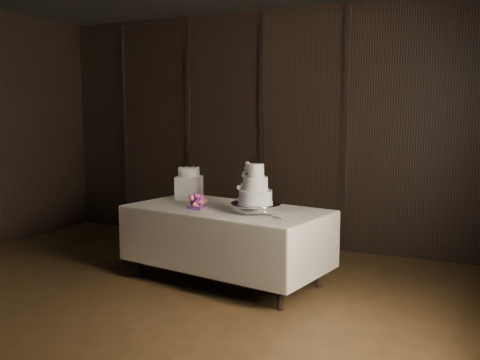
# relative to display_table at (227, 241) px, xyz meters

# --- Properties ---
(room) EXTENTS (6.08, 7.08, 3.08)m
(room) POSITION_rel_display_table_xyz_m (-0.34, -1.78, 1.08)
(room) COLOR black
(room) RESTS_ON ground
(display_table) EXTENTS (2.13, 1.35, 0.76)m
(display_table) POSITION_rel_display_table_xyz_m (0.00, 0.00, 0.00)
(display_table) COLOR beige
(display_table) RESTS_ON ground
(cake_stand) EXTENTS (0.62, 0.62, 0.09)m
(cake_stand) POSITION_rel_display_table_xyz_m (0.36, -0.10, 0.39)
(cake_stand) COLOR silver
(cake_stand) RESTS_ON display_table
(wedding_cake) EXTENTS (0.35, 0.31, 0.38)m
(wedding_cake) POSITION_rel_display_table_xyz_m (0.34, -0.12, 0.58)
(wedding_cake) COLOR white
(wedding_cake) RESTS_ON cake_stand
(bouquet) EXTENTS (0.28, 0.38, 0.17)m
(bouquet) POSITION_rel_display_table_xyz_m (-0.29, -0.08, 0.40)
(bouquet) COLOR #E85F7C
(bouquet) RESTS_ON display_table
(box_pedestal) EXTENTS (0.32, 0.32, 0.25)m
(box_pedestal) POSITION_rel_display_table_xyz_m (-0.63, 0.33, 0.47)
(box_pedestal) COLOR white
(box_pedestal) RESTS_ON display_table
(small_cake) EXTENTS (0.24, 0.24, 0.09)m
(small_cake) POSITION_rel_display_table_xyz_m (-0.63, 0.33, 0.64)
(small_cake) COLOR white
(small_cake) RESTS_ON box_pedestal
(cake_knife) EXTENTS (0.29, 0.27, 0.01)m
(cake_knife) POSITION_rel_display_table_xyz_m (0.55, -0.20, 0.35)
(cake_knife) COLOR silver
(cake_knife) RESTS_ON display_table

